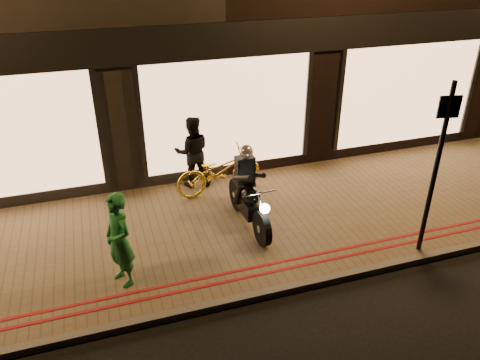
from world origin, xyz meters
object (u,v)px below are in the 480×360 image
Objects in this scene: bicycle_gold at (219,171)px; person_green at (119,240)px; sign_post at (437,162)px; motorcycle at (248,196)px.

person_green reaches higher than bicycle_gold.
person_green is at bearing 171.74° from sign_post.
sign_post reaches higher than motorcycle.
person_green is (-2.40, -0.96, 0.17)m from motorcycle.
motorcycle is at bearing -179.47° from bicycle_gold.
motorcycle is 0.65× the size of sign_post.
motorcycle reaches higher than person_green.
sign_post is at bearing -144.53° from bicycle_gold.
sign_post is at bearing 55.28° from person_green.
motorcycle is 1.39m from bicycle_gold.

